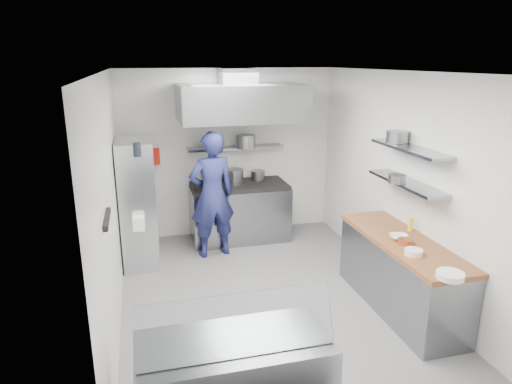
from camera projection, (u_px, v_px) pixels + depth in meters
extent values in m
plane|color=slate|center=(268.00, 299.00, 5.80)|extent=(5.00, 5.00, 0.00)
plane|color=silver|center=(270.00, 72.00, 5.02)|extent=(5.00, 5.00, 0.00)
cube|color=white|center=(228.00, 153.00, 7.73)|extent=(3.60, 2.80, 0.02)
cube|color=white|center=(370.00, 295.00, 3.09)|extent=(3.60, 2.80, 0.02)
cube|color=white|center=(110.00, 205.00, 4.98)|extent=(2.80, 5.00, 0.02)
cube|color=white|center=(403.00, 184.00, 5.84)|extent=(2.80, 5.00, 0.02)
cube|color=gray|center=(239.00, 213.00, 7.65)|extent=(1.60, 0.80, 0.90)
cube|color=black|center=(239.00, 186.00, 7.52)|extent=(1.57, 0.78, 0.06)
cylinder|color=slate|center=(214.00, 176.00, 7.63)|extent=(0.31, 0.31, 0.20)
cylinder|color=slate|center=(234.00, 176.00, 7.51)|extent=(0.31, 0.31, 0.24)
cylinder|color=slate|center=(258.00, 175.00, 7.74)|extent=(0.23, 0.23, 0.16)
cube|color=gray|center=(236.00, 148.00, 7.58)|extent=(1.60, 0.30, 0.04)
cylinder|color=slate|center=(210.00, 143.00, 7.33)|extent=(0.24, 0.24, 0.18)
cylinder|color=slate|center=(246.00, 142.00, 7.39)|extent=(0.32, 0.32, 0.22)
cube|color=gray|center=(241.00, 102.00, 6.97)|extent=(1.90, 1.15, 0.55)
cube|color=slate|center=(237.00, 76.00, 7.07)|extent=(0.55, 0.55, 0.24)
cube|color=red|center=(153.00, 157.00, 7.37)|extent=(0.22, 0.10, 0.26)
imported|color=navy|center=(212.00, 195.00, 6.87)|extent=(0.78, 0.59, 1.94)
cube|color=silver|center=(138.00, 203.00, 6.63)|extent=(0.50, 0.90, 1.85)
cube|color=white|center=(139.00, 223.00, 6.18)|extent=(0.16, 0.20, 0.18)
cube|color=yellow|center=(136.00, 179.00, 6.44)|extent=(0.15, 0.19, 0.17)
cylinder|color=black|center=(137.00, 150.00, 5.94)|extent=(0.10, 0.10, 0.18)
cube|color=black|center=(107.00, 219.00, 4.10)|extent=(0.04, 0.55, 0.05)
cube|color=gray|center=(400.00, 277.00, 5.48)|extent=(0.62, 2.00, 0.84)
cube|color=brown|center=(403.00, 242.00, 5.36)|extent=(0.65, 2.04, 0.06)
cylinder|color=white|center=(450.00, 275.00, 4.39)|extent=(0.27, 0.27, 0.06)
cylinder|color=white|center=(414.00, 252.00, 4.92)|extent=(0.20, 0.20, 0.06)
cylinder|color=#D56A3C|center=(405.00, 242.00, 5.21)|extent=(0.17, 0.17, 0.06)
cylinder|color=yellow|center=(411.00, 224.00, 5.59)|extent=(0.06, 0.06, 0.18)
imported|color=white|center=(399.00, 237.00, 5.34)|extent=(0.28, 0.28, 0.05)
cube|color=gray|center=(406.00, 183.00, 5.50)|extent=(0.30, 1.30, 0.04)
cube|color=gray|center=(409.00, 149.00, 5.38)|extent=(0.30, 1.30, 0.04)
cylinder|color=slate|center=(397.00, 179.00, 5.41)|extent=(0.21, 0.21, 0.10)
cylinder|color=slate|center=(397.00, 137.00, 5.65)|extent=(0.27, 0.27, 0.14)
cube|color=silver|center=(237.00, 325.00, 3.33)|extent=(1.47, 0.19, 0.42)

